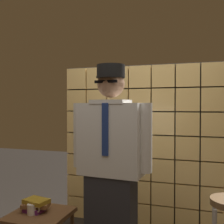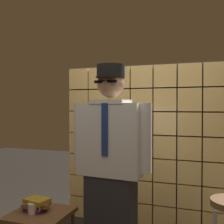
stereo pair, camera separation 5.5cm
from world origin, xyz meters
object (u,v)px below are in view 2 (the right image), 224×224
standing_person (111,166)px  coffee_mug (33,209)px  book_stack (36,204)px  side_table (40,219)px

standing_person → coffee_mug: bearing=-165.7°
standing_person → book_stack: 0.82m
coffee_mug → standing_person: bearing=10.3°
side_table → book_stack: bearing=160.1°
book_stack → standing_person: bearing=4.5°
standing_person → coffee_mug: 0.83m
standing_person → coffee_mug: size_ratio=14.53×
book_stack → coffee_mug: bearing=-83.1°
side_table → coffee_mug: 0.13m
book_stack → coffee_mug: book_stack is taller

